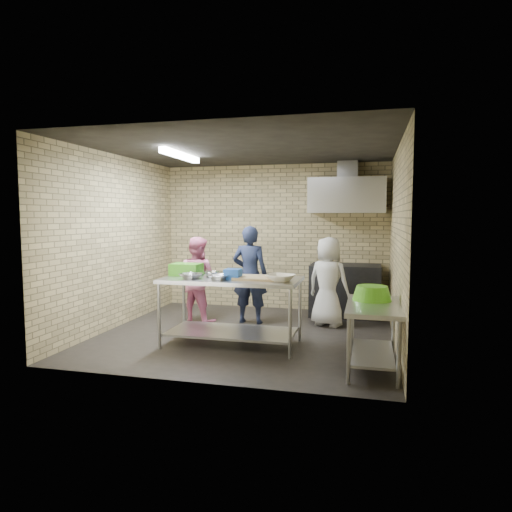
{
  "coord_description": "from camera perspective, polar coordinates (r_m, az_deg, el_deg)",
  "views": [
    {
      "loc": [
        1.72,
        -6.31,
        1.74
      ],
      "look_at": [
        0.1,
        0.2,
        1.15
      ],
      "focal_mm": 31.65,
      "sensor_mm": 36.0,
      "label": 1
    }
  ],
  "objects": [
    {
      "name": "bottle_green",
      "position": [
        8.2,
        14.64,
        6.79
      ],
      "size": [
        0.06,
        0.06,
        0.15
      ],
      "primitive_type": "cylinder",
      "color": "green",
      "rests_on": "wall_shelf"
    },
    {
      "name": "fluorescent_fixture",
      "position": [
        6.93,
        -9.49,
        12.42
      ],
      "size": [
        0.1,
        1.25,
        0.08
      ],
      "primitive_type": "cube",
      "color": "white",
      "rests_on": "ceiling"
    },
    {
      "name": "man_navy",
      "position": [
        7.33,
        -0.78,
        -2.37
      ],
      "size": [
        0.58,
        0.39,
        1.59
      ],
      "primitive_type": "imported",
      "rotation": [
        0.0,
        0.0,
        3.15
      ],
      "color": "black",
      "rests_on": "floor"
    },
    {
      "name": "ceramic_bowl",
      "position": [
        5.74,
        3.14,
        -2.77
      ],
      "size": [
        0.44,
        0.44,
        0.09
      ],
      "primitive_type": "imported",
      "rotation": [
        0.0,
        0.0,
        -0.28
      ],
      "color": "beige",
      "rests_on": "prep_table"
    },
    {
      "name": "mixing_bowl_a",
      "position": [
        6.04,
        -8.22,
        -2.51
      ],
      "size": [
        0.35,
        0.35,
        0.07
      ],
      "primitive_type": "imported",
      "rotation": [
        0.0,
        0.0,
        -0.28
      ],
      "color": "#B6B8BD",
      "rests_on": "prep_table"
    },
    {
      "name": "ceiling",
      "position": [
        6.61,
        -1.3,
        13.38
      ],
      "size": [
        4.2,
        4.2,
        0.0
      ],
      "primitive_type": "plane",
      "rotation": [
        3.14,
        0.0,
        0.0
      ],
      "color": "black",
      "rests_on": "ground"
    },
    {
      "name": "side_counter",
      "position": [
        5.39,
        14.57,
        -9.83
      ],
      "size": [
        0.6,
        1.2,
        0.75
      ],
      "primitive_type": "cube",
      "color": "silver",
      "rests_on": "floor"
    },
    {
      "name": "floor",
      "position": [
        6.77,
        -1.25,
        -9.87
      ],
      "size": [
        4.2,
        4.2,
        0.0
      ],
      "primitive_type": "plane",
      "color": "black",
      "rests_on": "ground"
    },
    {
      "name": "hood_duct",
      "position": [
        8.21,
        11.53,
        10.59
      ],
      "size": [
        0.35,
        0.3,
        0.3
      ],
      "primitive_type": "cube",
      "color": "#A5A8AD",
      "rests_on": "back_wall"
    },
    {
      "name": "range_hood",
      "position": [
        8.03,
        11.42,
        7.5
      ],
      "size": [
        1.3,
        0.6,
        0.6
      ],
      "primitive_type": "cube",
      "color": "silver",
      "rests_on": "back_wall"
    },
    {
      "name": "bottle_red",
      "position": [
        8.21,
        11.83,
        6.95
      ],
      "size": [
        0.07,
        0.07,
        0.18
      ],
      "primitive_type": "cylinder",
      "color": "#B22619",
      "rests_on": "wall_shelf"
    },
    {
      "name": "green_basin",
      "position": [
        5.53,
        14.45,
        -4.55
      ],
      "size": [
        0.46,
        0.46,
        0.17
      ],
      "primitive_type": null,
      "color": "#59C626",
      "rests_on": "side_counter"
    },
    {
      "name": "front_wall",
      "position": [
        4.66,
        -7.76,
        0.17
      ],
      "size": [
        4.2,
        0.06,
        2.7
      ],
      "primitive_type": "cube",
      "color": "tan",
      "rests_on": "ground"
    },
    {
      "name": "stove",
      "position": [
        8.07,
        11.2,
        -4.26
      ],
      "size": [
        1.2,
        0.7,
        0.9
      ],
      "primitive_type": "cube",
      "color": "black",
      "rests_on": "floor"
    },
    {
      "name": "right_wall",
      "position": [
        6.33,
        17.39,
        1.26
      ],
      "size": [
        0.06,
        4.0,
        2.7
      ],
      "primitive_type": "cube",
      "color": "tan",
      "rests_on": "ground"
    },
    {
      "name": "cutting_board",
      "position": [
        5.95,
        0.06,
        -2.77
      ],
      "size": [
        0.56,
        0.43,
        0.03
      ],
      "primitive_type": "cube",
      "color": "tan",
      "rests_on": "prep_table"
    },
    {
      "name": "woman_white",
      "position": [
        7.25,
        9.13,
        -3.21
      ],
      "size": [
        0.81,
        0.67,
        1.42
      ],
      "primitive_type": "imported",
      "rotation": [
        0.0,
        0.0,
        2.77
      ],
      "color": "silver",
      "rests_on": "floor"
    },
    {
      "name": "wall_shelf",
      "position": [
        8.2,
        13.57,
        6.15
      ],
      "size": [
        0.8,
        0.2,
        0.04
      ],
      "primitive_type": "cube",
      "color": "#3F2B19",
      "rests_on": "back_wall"
    },
    {
      "name": "mixing_bowl_c",
      "position": [
        5.88,
        -4.68,
        -2.7
      ],
      "size": [
        0.33,
        0.33,
        0.06
      ],
      "primitive_type": "imported",
      "rotation": [
        0.0,
        0.0,
        -0.28
      ],
      "color": "silver",
      "rests_on": "prep_table"
    },
    {
      "name": "back_wall",
      "position": [
        8.49,
        2.28,
        2.39
      ],
      "size": [
        4.2,
        0.06,
        2.7
      ],
      "primitive_type": "cube",
      "color": "tan",
      "rests_on": "ground"
    },
    {
      "name": "woman_pink",
      "position": [
        7.47,
        -7.48,
        -2.99
      ],
      "size": [
        0.78,
        0.66,
        1.41
      ],
      "primitive_type": "imported",
      "rotation": [
        0.0,
        0.0,
        2.93
      ],
      "color": "pink",
      "rests_on": "floor"
    },
    {
      "name": "prep_table",
      "position": [
        6.14,
        -3.09,
        -7.02
      ],
      "size": [
        1.84,
        0.92,
        0.92
      ],
      "primitive_type": "cube",
      "color": "#B2B5B9",
      "rests_on": "floor"
    },
    {
      "name": "blue_tub",
      "position": [
        5.94,
        -2.94,
        -2.28
      ],
      "size": [
        0.2,
        0.2,
        0.13
      ],
      "primitive_type": "cube",
      "color": "#174EB1",
      "rests_on": "prep_table"
    },
    {
      "name": "green_crate",
      "position": [
        6.4,
        -8.8,
        -1.67
      ],
      "size": [
        0.41,
        0.31,
        0.16
      ],
      "primitive_type": "cube",
      "color": "green",
      "rests_on": "prep_table"
    },
    {
      "name": "mixing_bowl_b",
      "position": [
        6.2,
        -5.63,
        -2.3
      ],
      "size": [
        0.27,
        0.27,
        0.07
      ],
      "primitive_type": "imported",
      "rotation": [
        0.0,
        0.0,
        -0.28
      ],
      "color": "silver",
      "rests_on": "prep_table"
    },
    {
      "name": "left_wall",
      "position": [
        7.39,
        -17.2,
        1.78
      ],
      "size": [
        0.06,
        4.0,
        2.7
      ],
      "primitive_type": "cube",
      "color": "tan",
      "rests_on": "ground"
    }
  ]
}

